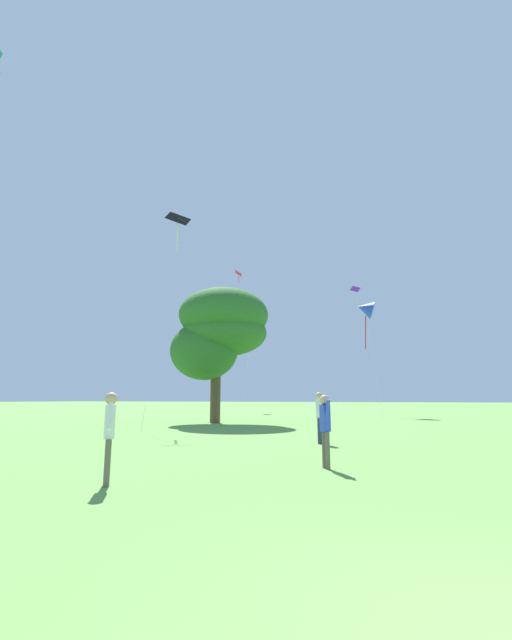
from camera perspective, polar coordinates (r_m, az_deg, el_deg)
kite_black_large at (r=27.10m, az=-10.46°, el=12.01°), size 1.73×4.82×13.00m
kite_orange_box at (r=51.22m, az=-0.61°, el=-1.41°), size 3.39×10.11×10.44m
kite_blue_delta at (r=42.76m, az=14.32°, el=1.46°), size 3.10×9.93×11.16m
kite_red_high at (r=52.23m, az=-2.45°, el=4.96°), size 2.83×8.32×17.22m
kite_purple_streamer at (r=45.85m, az=12.94°, el=2.93°), size 1.72×7.32×13.37m
person_in_blue_jacket at (r=10.13m, az=9.18°, el=-13.45°), size 0.38×0.46×1.62m
person_near_tree at (r=8.49m, az=-18.90°, el=-13.51°), size 0.41×0.45×1.65m
person_foreground_watcher at (r=15.51m, az=8.43°, el=-12.06°), size 0.24×0.57×1.76m
tree_left_oak at (r=28.49m, az=-4.92°, el=-1.37°), size 6.27×5.91×8.80m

